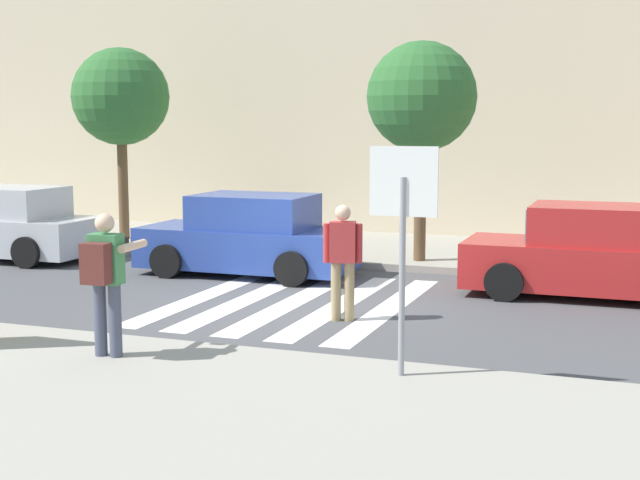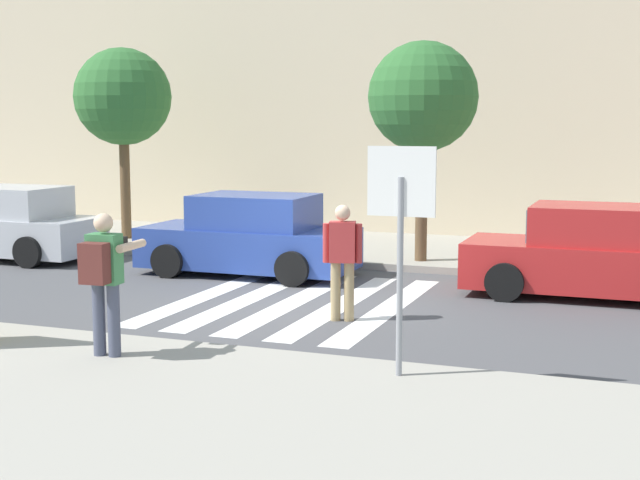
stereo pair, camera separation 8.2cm
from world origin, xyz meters
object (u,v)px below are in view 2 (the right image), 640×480
at_px(stop_sign, 401,210).
at_px(pedestrian_crossing, 342,256).
at_px(parked_car_silver, 7,225).
at_px(street_tree_center, 423,98).
at_px(photographer_with_backpack, 104,272).
at_px(parked_car_blue, 250,237).
at_px(street_tree_west, 123,98).
at_px(parked_car_red, 593,255).

height_order(stop_sign, pedestrian_crossing, stop_sign).
xyz_separation_m(parked_car_silver, street_tree_center, (8.60, 1.98, 2.66)).
xyz_separation_m(photographer_with_backpack, street_tree_center, (1.73, 8.49, 2.22)).
bearing_deg(parked_car_blue, pedestrian_crossing, -46.61).
bearing_deg(parked_car_blue, stop_sign, -52.51).
distance_m(street_tree_west, street_tree_center, 7.52).
bearing_deg(street_tree_west, parked_car_red, -14.69).
bearing_deg(pedestrian_crossing, street_tree_west, 141.63).
relative_size(stop_sign, street_tree_center, 0.58).
bearing_deg(parked_car_blue, street_tree_center, 34.64).
relative_size(photographer_with_backpack, street_tree_center, 0.40).
relative_size(photographer_with_backpack, parked_car_silver, 0.42).
distance_m(photographer_with_backpack, street_tree_west, 11.23).
distance_m(parked_car_silver, parked_car_blue, 5.74).
distance_m(stop_sign, parked_car_silver, 12.08).
bearing_deg(street_tree_west, stop_sign, -43.93).
bearing_deg(pedestrian_crossing, street_tree_center, 91.08).
height_order(stop_sign, street_tree_center, street_tree_center).
distance_m(parked_car_silver, parked_car_red, 12.04).
bearing_deg(parked_car_silver, pedestrian_crossing, -19.79).
xyz_separation_m(stop_sign, street_tree_west, (-9.25, 8.91, 1.49)).
height_order(pedestrian_crossing, parked_car_red, pedestrian_crossing).
height_order(parked_car_blue, street_tree_west, street_tree_west).
distance_m(stop_sign, street_tree_center, 8.34).
bearing_deg(parked_car_silver, photographer_with_backpack, -43.48).
distance_m(pedestrian_crossing, street_tree_center, 5.65).
distance_m(stop_sign, parked_car_red, 6.40).
height_order(stop_sign, parked_car_blue, stop_sign).
distance_m(stop_sign, photographer_with_backpack, 3.63).
xyz_separation_m(parked_car_red, street_tree_center, (-3.44, 1.98, 2.66)).
distance_m(stop_sign, parked_car_blue, 7.73).
height_order(street_tree_west, street_tree_center, street_tree_west).
relative_size(photographer_with_backpack, pedestrian_crossing, 1.00).
relative_size(photographer_with_backpack, street_tree_west, 0.38).
relative_size(street_tree_west, street_tree_center, 1.03).
bearing_deg(street_tree_center, pedestrian_crossing, -88.92).
relative_size(stop_sign, parked_car_silver, 0.62).
distance_m(parked_car_silver, street_tree_west, 4.13).
height_order(photographer_with_backpack, pedestrian_crossing, photographer_with_backpack).
xyz_separation_m(parked_car_blue, parked_car_red, (6.30, -0.00, 0.00)).
bearing_deg(street_tree_center, stop_sign, -77.50).
bearing_deg(parked_car_red, street_tree_west, 165.31).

